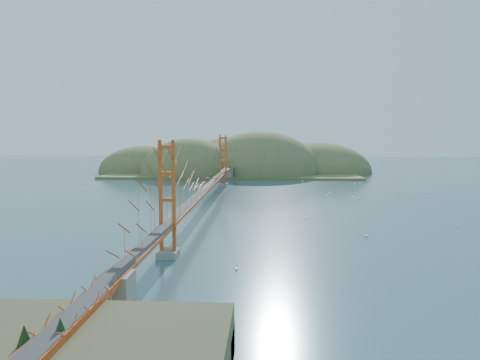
# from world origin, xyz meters

# --- Properties ---
(ground) EXTENTS (320.00, 320.00, 0.00)m
(ground) POSITION_xyz_m (0.00, 0.00, 0.00)
(ground) COLOR #315563
(ground) RESTS_ON ground
(bridge) EXTENTS (2.20, 94.40, 12.00)m
(bridge) POSITION_xyz_m (0.00, 0.18, 7.01)
(bridge) COLOR gray
(bridge) RESTS_ON ground
(approach_viaduct) EXTENTS (1.40, 12.00, 3.38)m
(approach_viaduct) POSITION_xyz_m (0.00, -51.91, 2.55)
(approach_viaduct) COLOR #C14815
(approach_viaduct) RESTS_ON ground
(promontory) EXTENTS (9.00, 6.00, 0.24)m
(promontory) POSITION_xyz_m (0.00, -48.50, 0.12)
(promontory) COLOR #59544C
(promontory) RESTS_ON ground
(fort) EXTENTS (3.70, 2.30, 1.75)m
(fort) POSITION_xyz_m (0.40, -47.80, 0.67)
(fort) COLOR brown
(fort) RESTS_ON ground
(far_headlands) EXTENTS (84.00, 58.00, 25.00)m
(far_headlands) POSITION_xyz_m (2.21, 68.52, 0.00)
(far_headlands) COLOR olive
(far_headlands) RESTS_ON ground
(sailboat_5) EXTENTS (0.49, 0.50, 0.56)m
(sailboat_5) POSITION_xyz_m (35.02, -13.05, 0.13)
(sailboat_5) COLOR white
(sailboat_5) RESTS_ON ground
(sailboat_1) EXTENTS (0.62, 0.62, 0.68)m
(sailboat_1) POSITION_xyz_m (21.48, 15.08, 0.15)
(sailboat_1) COLOR white
(sailboat_1) RESTS_ON ground
(sailboat_7) EXTENTS (0.53, 0.46, 0.60)m
(sailboat_7) POSITION_xyz_m (28.45, 14.75, 0.14)
(sailboat_7) COLOR white
(sailboat_7) RESTS_ON ground
(sailboat_3) EXTENTS (0.54, 0.49, 0.61)m
(sailboat_3) POSITION_xyz_m (14.40, 27.68, 0.14)
(sailboat_3) COLOR white
(sailboat_3) RESTS_ON ground
(sailboat_12) EXTENTS (0.57, 0.53, 0.64)m
(sailboat_12) POSITION_xyz_m (18.84, 42.00, 0.15)
(sailboat_12) COLOR white
(sailboat_12) RESTS_ON ground
(sailboat_8) EXTENTS (0.58, 0.55, 0.66)m
(sailboat_8) POSITION_xyz_m (26.29, 14.08, 0.15)
(sailboat_8) COLOR white
(sailboat_8) RESTS_ON ground
(sailboat_6) EXTENTS (0.60, 0.60, 0.65)m
(sailboat_6) POSITION_xyz_m (21.77, -19.42, 0.15)
(sailboat_6) COLOR white
(sailboat_6) RESTS_ON ground
(sailboat_14) EXTENTS (0.69, 0.69, 0.72)m
(sailboat_14) POSITION_xyz_m (26.60, 11.45, 0.16)
(sailboat_14) COLOR white
(sailboat_14) RESTS_ON ground
(sailboat_15) EXTENTS (0.48, 0.54, 0.62)m
(sailboat_15) POSITION_xyz_m (30.76, 36.21, 0.14)
(sailboat_15) COLOR white
(sailboat_15) RESTS_ON ground
(sailboat_4) EXTENTS (0.57, 0.63, 0.71)m
(sailboat_4) POSITION_xyz_m (36.74, 21.14, 0.15)
(sailboat_4) COLOR white
(sailboat_4) RESTS_ON ground
(sailboat_0) EXTENTS (0.49, 0.53, 0.60)m
(sailboat_0) POSITION_xyz_m (15.67, -7.73, 0.14)
(sailboat_0) COLOR white
(sailboat_0) RESTS_ON ground
(sailboat_16) EXTENTS (0.52, 0.52, 0.55)m
(sailboat_16) POSITION_xyz_m (22.66, 19.54, 0.13)
(sailboat_16) COLOR white
(sailboat_16) RESTS_ON ground
(sailboat_10) EXTENTS (0.48, 0.53, 0.60)m
(sailboat_10) POSITION_xyz_m (7.09, -33.69, 0.14)
(sailboat_10) COLOR white
(sailboat_10) RESTS_ON ground
(sailboat_9) EXTENTS (0.50, 0.52, 0.58)m
(sailboat_9) POSITION_xyz_m (42.59, 21.05, 0.14)
(sailboat_9) COLOR white
(sailboat_9) RESTS_ON ground
(sailboat_17) EXTENTS (0.54, 0.51, 0.61)m
(sailboat_17) POSITION_xyz_m (32.28, 37.81, 0.14)
(sailboat_17) COLOR white
(sailboat_17) RESTS_ON ground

